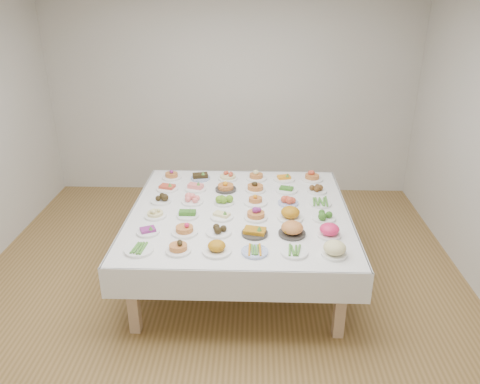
{
  "coord_description": "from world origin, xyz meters",
  "views": [
    {
      "loc": [
        0.33,
        -3.83,
        2.75
      ],
      "look_at": [
        0.19,
        0.39,
        0.88
      ],
      "focal_mm": 35.0,
      "sensor_mm": 36.0,
      "label": 1
    }
  ],
  "objects_px": {
    "display_table": "(239,217)",
    "dish_0": "(139,248)",
    "dish_35": "(312,175)",
    "dish_18": "(161,198)"
  },
  "relations": [
    {
      "from": "display_table",
      "to": "dish_0",
      "type": "xyz_separation_m",
      "value": [
        -0.8,
        -0.79,
        0.09
      ]
    },
    {
      "from": "dish_0",
      "to": "dish_18",
      "type": "height_order",
      "value": "dish_18"
    },
    {
      "from": "dish_0",
      "to": "dish_18",
      "type": "relative_size",
      "value": 1.14
    },
    {
      "from": "display_table",
      "to": "dish_0",
      "type": "relative_size",
      "value": 8.91
    },
    {
      "from": "dish_0",
      "to": "dish_35",
      "type": "bearing_deg",
      "value": 45.02
    },
    {
      "from": "dish_0",
      "to": "dish_18",
      "type": "bearing_deg",
      "value": 89.9
    },
    {
      "from": "dish_0",
      "to": "dish_35",
      "type": "relative_size",
      "value": 1.01
    },
    {
      "from": "display_table",
      "to": "dish_35",
      "type": "distance_m",
      "value": 1.13
    },
    {
      "from": "dish_18",
      "to": "dish_35",
      "type": "bearing_deg",
      "value": 21.72
    },
    {
      "from": "display_table",
      "to": "dish_0",
      "type": "bearing_deg",
      "value": -135.39
    }
  ]
}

